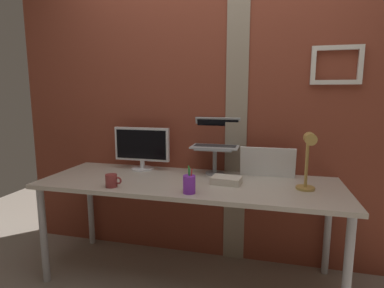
# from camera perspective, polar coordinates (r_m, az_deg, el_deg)

# --- Properties ---
(ground_plane) EXTENTS (6.00, 6.00, 0.00)m
(ground_plane) POSITION_cam_1_polar(r_m,az_deg,el_deg) (2.48, 3.08, -23.60)
(ground_plane) COLOR gray
(brick_wall_back) EXTENTS (3.47, 0.16, 2.49)m
(brick_wall_back) POSITION_cam_1_polar(r_m,az_deg,el_deg) (2.47, 5.12, 6.93)
(brick_wall_back) COLOR brown
(brick_wall_back) RESTS_ON ground_plane
(desk) EXTENTS (2.10, 0.72, 0.74)m
(desk) POSITION_cam_1_polar(r_m,az_deg,el_deg) (2.20, -0.64, -8.54)
(desk) COLOR beige
(desk) RESTS_ON ground_plane
(monitor) EXTENTS (0.46, 0.18, 0.34)m
(monitor) POSITION_cam_1_polar(r_m,az_deg,el_deg) (2.50, -9.34, -0.42)
(monitor) COLOR white
(monitor) RESTS_ON desk
(laptop_stand) EXTENTS (0.28, 0.22, 0.21)m
(laptop_stand) POSITION_cam_1_polar(r_m,az_deg,el_deg) (2.34, 4.17, -2.28)
(laptop_stand) COLOR gray
(laptop_stand) RESTS_ON desk
(laptop) EXTENTS (0.36, 0.29, 0.22)m
(laptop) POSITION_cam_1_polar(r_m,az_deg,el_deg) (2.39, 4.51, 1.12)
(laptop) COLOR #ADB2B7
(laptop) RESTS_ON laptop_stand
(whiteboard_panel) EXTENTS (0.40, 0.05, 0.22)m
(whiteboard_panel) POSITION_cam_1_polar(r_m,az_deg,el_deg) (2.33, 13.90, -3.30)
(whiteboard_panel) COLOR white
(whiteboard_panel) RESTS_ON desk
(desk_lamp) EXTENTS (0.12, 0.20, 0.38)m
(desk_lamp) POSITION_cam_1_polar(r_m,az_deg,el_deg) (2.02, 20.88, -1.96)
(desk_lamp) COLOR tan
(desk_lamp) RESTS_ON desk
(pen_cup) EXTENTS (0.08, 0.08, 0.17)m
(pen_cup) POSITION_cam_1_polar(r_m,az_deg,el_deg) (1.90, -0.52, -7.51)
(pen_cup) COLOR purple
(pen_cup) RESTS_ON desk
(coffee_mug) EXTENTS (0.11, 0.08, 0.09)m
(coffee_mug) POSITION_cam_1_polar(r_m,az_deg,el_deg) (2.10, -14.76, -6.63)
(coffee_mug) COLOR maroon
(coffee_mug) RESTS_ON desk
(paper_clutter_stack) EXTENTS (0.21, 0.16, 0.05)m
(paper_clutter_stack) POSITION_cam_1_polar(r_m,az_deg,el_deg) (2.12, 6.43, -6.74)
(paper_clutter_stack) COLOR silver
(paper_clutter_stack) RESTS_ON desk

